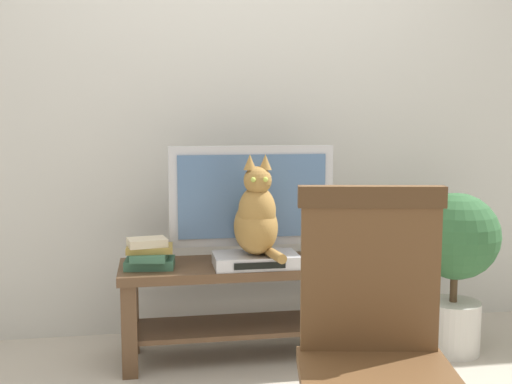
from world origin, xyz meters
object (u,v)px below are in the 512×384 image
(media_box, at_px, (256,260))
(potted_plant, at_px, (455,255))
(tv_stand, at_px, (254,290))
(cat, at_px, (257,218))
(wooden_chair, at_px, (375,342))
(tv, at_px, (252,201))
(book_stack, at_px, (149,255))

(media_box, distance_m, potted_plant, 0.99)
(potted_plant, bearing_deg, tv_stand, 173.24)
(tv_stand, distance_m, cat, 0.39)
(tv_stand, distance_m, wooden_chair, 1.40)
(tv, bearing_deg, wooden_chair, -86.17)
(tv, bearing_deg, media_box, -92.61)
(tv_stand, relative_size, book_stack, 5.40)
(tv_stand, bearing_deg, media_box, -94.83)
(wooden_chair, bearing_deg, tv_stand, 94.03)
(potted_plant, bearing_deg, tv, 169.07)
(cat, bearing_deg, tv, 87.99)
(cat, distance_m, potted_plant, 1.01)
(tv_stand, relative_size, potted_plant, 1.60)
(media_box, relative_size, wooden_chair, 0.40)
(tv_stand, height_order, book_stack, book_stack)
(cat, relative_size, book_stack, 1.98)
(tv, distance_m, media_box, 0.30)
(tv_stand, xyz_separation_m, media_box, (-0.01, -0.09, 0.17))
(wooden_chair, distance_m, book_stack, 1.47)
(media_box, bearing_deg, potted_plant, -1.80)
(tv_stand, xyz_separation_m, tv, (0.00, 0.07, 0.43))
(book_stack, bearing_deg, cat, -7.56)
(tv, height_order, media_box, tv)
(media_box, bearing_deg, cat, -86.45)
(book_stack, bearing_deg, tv_stand, 4.24)
(cat, relative_size, wooden_chair, 0.48)
(cat, xyz_separation_m, potted_plant, (0.99, -0.01, -0.21))
(media_box, height_order, cat, cat)
(wooden_chair, relative_size, potted_plant, 1.22)
(media_box, bearing_deg, tv, 87.39)
(media_box, bearing_deg, tv_stand, 85.17)
(cat, distance_m, book_stack, 0.53)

